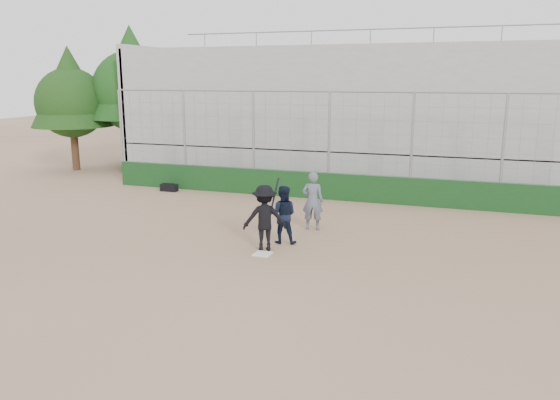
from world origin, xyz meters
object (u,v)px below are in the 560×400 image
(batter_at_plate, at_px, (265,218))
(catcher_crouched, at_px, (283,224))
(umpire, at_px, (313,204))
(equipment_bag, at_px, (169,188))

(batter_at_plate, bearing_deg, catcher_crouched, 69.50)
(batter_at_plate, height_order, umpire, batter_at_plate)
(catcher_crouched, relative_size, equipment_bag, 1.59)
(umpire, height_order, equipment_bag, umpire)
(catcher_crouched, distance_m, equipment_bag, 8.47)
(batter_at_plate, distance_m, equipment_bag, 8.75)
(batter_at_plate, distance_m, umpire, 2.45)
(umpire, xyz_separation_m, equipment_bag, (-7.02, 3.62, -0.65))
(batter_at_plate, xyz_separation_m, equipment_bag, (-6.36, 5.97, -0.73))
(umpire, bearing_deg, batter_at_plate, 67.49)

